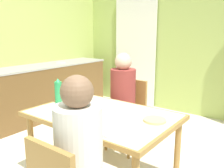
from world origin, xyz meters
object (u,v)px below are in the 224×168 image
Objects in this scene: chair_far_diner at (128,110)px; person_near_diner at (80,144)px; water_bottle_green_far at (58,92)px; water_bottle_green_near at (83,91)px; serving_bowl_center at (103,112)px; person_far_diner at (122,90)px; kitchen_counter at (46,90)px; dining_table at (102,121)px.

person_near_diner reaches higher than chair_far_diner.
water_bottle_green_near is at bearing 42.86° from water_bottle_green_far.
water_bottle_green_far reaches higher than chair_far_diner.
water_bottle_green_near reaches higher than serving_bowl_center.
water_bottle_green_near is 1.00× the size of water_bottle_green_far.
person_far_diner is (-0.59, 1.32, 0.00)m from person_near_diner.
person_near_diner is 1.45m from person_far_diner.
person_near_diner is at bearing -62.82° from serving_bowl_center.
kitchen_counter is 1.82m from water_bottle_green_far.
person_far_diner is 0.75m from serving_bowl_center.
person_near_diner is at bearing 114.30° from person_far_diner.
dining_table is at bearing -21.31° from water_bottle_green_near.
person_near_diner is 1.00× the size of person_far_diner.
person_far_diner is 2.92× the size of water_bottle_green_far.
serving_bowl_center is (0.62, -0.01, -0.10)m from water_bottle_green_far.
serving_bowl_center is at bearing 117.18° from person_near_diner.
dining_table is 1.53× the size of chair_far_diner.
dining_table is at bearing 2.47° from water_bottle_green_far.
person_far_diner is 0.54m from water_bottle_green_near.
serving_bowl_center is at bearing 108.34° from chair_far_diner.
person_far_diner reaches higher than chair_far_diner.
water_bottle_green_far is at bearing -33.26° from kitchen_counter.
water_bottle_green_near is 0.26m from water_bottle_green_far.
dining_table is at bearing 106.21° from chair_far_diner.
water_bottle_green_near is at bearing 156.35° from serving_bowl_center.
water_bottle_green_far reaches higher than serving_bowl_center.
chair_far_diner is 0.31m from person_far_diner.
person_far_diner is at bearing -9.04° from kitchen_counter.
dining_table is 0.60m from water_bottle_green_far.
serving_bowl_center is at bearing -1.26° from water_bottle_green_far.
serving_bowl_center reaches higher than dining_table.
person_near_diner and person_far_diner have the same top height.
water_bottle_green_near is at bearing 76.77° from chair_far_diner.
water_bottle_green_near is (-0.15, -0.65, 0.35)m from chair_far_diner.
chair_far_diner is at bearing 76.77° from water_bottle_green_near.
person_far_diner is 2.91× the size of water_bottle_green_near.
water_bottle_green_far is (-0.19, -0.17, -0.00)m from water_bottle_green_near.
chair_far_diner is 3.29× the size of water_bottle_green_far.
kitchen_counter is at bearing 146.74° from water_bottle_green_far.
water_bottle_green_near is (-0.75, 0.81, 0.07)m from person_near_diner.
person_far_diner is 4.53× the size of serving_bowl_center.
dining_table is 1.73× the size of person_far_diner.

